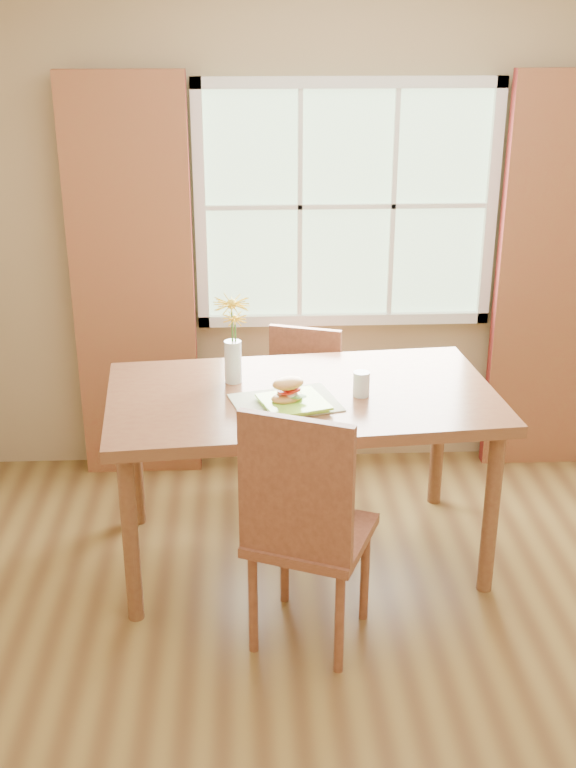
# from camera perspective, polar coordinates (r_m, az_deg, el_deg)

# --- Properties ---
(room) EXTENTS (4.24, 3.84, 2.74)m
(room) POSITION_cam_1_polar(r_m,az_deg,el_deg) (3.15, 7.36, 1.90)
(room) COLOR brown
(room) RESTS_ON ground
(window) EXTENTS (1.62, 0.06, 1.32)m
(window) POSITION_cam_1_polar(r_m,az_deg,el_deg) (4.90, 3.73, 11.22)
(window) COLOR #97BE8F
(window) RESTS_ON room
(curtain_left) EXTENTS (0.65, 0.08, 2.20)m
(curtain_left) POSITION_cam_1_polar(r_m,az_deg,el_deg) (4.91, -9.81, 6.17)
(curtain_left) COLOR maroon
(curtain_left) RESTS_ON room
(curtain_right) EXTENTS (0.65, 0.08, 2.20)m
(curtain_right) POSITION_cam_1_polar(r_m,az_deg,el_deg) (5.16, 16.60, 6.34)
(curtain_right) COLOR maroon
(curtain_right) RESTS_ON room
(dining_table) EXTENTS (1.84, 1.14, 0.86)m
(dining_table) POSITION_cam_1_polar(r_m,az_deg,el_deg) (4.11, 0.89, -1.66)
(dining_table) COLOR brown
(dining_table) RESTS_ON room
(chair_near) EXTENTS (0.60, 0.60, 1.09)m
(chair_near) POSITION_cam_1_polar(r_m,az_deg,el_deg) (3.56, 1.00, -8.80)
(chair_near) COLOR brown
(chair_near) RESTS_ON room
(chair_far) EXTENTS (0.49, 0.49, 0.93)m
(chair_far) POSITION_cam_1_polar(r_m,az_deg,el_deg) (4.75, 0.74, -1.64)
(chair_far) COLOR brown
(chair_far) RESTS_ON room
(placemat) EXTENTS (0.52, 0.43, 0.01)m
(placemat) POSITION_cam_1_polar(r_m,az_deg,el_deg) (3.96, -0.17, -1.19)
(placemat) COLOR #B9C0A2
(placemat) RESTS_ON dining_table
(plate) EXTENTS (0.34, 0.34, 0.01)m
(plate) POSITION_cam_1_polar(r_m,az_deg,el_deg) (3.92, 0.35, -1.29)
(plate) COLOR #96E338
(plate) RESTS_ON placemat
(croissant_sandwich) EXTENTS (0.18, 0.16, 0.11)m
(croissant_sandwich) POSITION_cam_1_polar(r_m,az_deg,el_deg) (3.91, -0.01, -0.39)
(croissant_sandwich) COLOR gold
(croissant_sandwich) RESTS_ON plate
(water_glass) EXTENTS (0.08, 0.08, 0.11)m
(water_glass) POSITION_cam_1_polar(r_m,az_deg,el_deg) (4.04, 4.68, -0.03)
(water_glass) COLOR silver
(water_glass) RESTS_ON dining_table
(flower_vase) EXTENTS (0.17, 0.17, 0.41)m
(flower_vase) POSITION_cam_1_polar(r_m,az_deg,el_deg) (4.12, -3.53, 3.32)
(flower_vase) COLOR silver
(flower_vase) RESTS_ON dining_table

